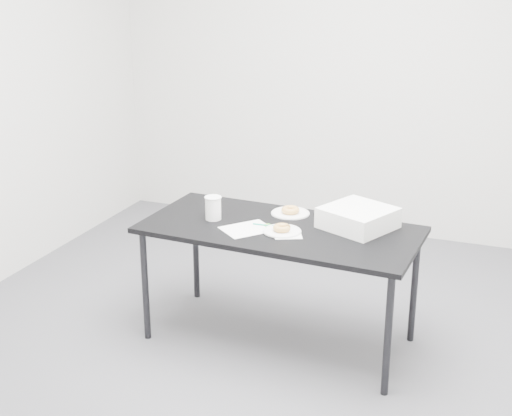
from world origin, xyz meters
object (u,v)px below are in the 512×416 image
(donut_far, at_px, (290,210))
(donut_near, at_px, (282,228))
(plate_far, at_px, (290,213))
(bakery_box, at_px, (358,218))
(pen, at_px, (263,225))
(plate_near, at_px, (282,231))
(table, at_px, (280,236))
(scorecard, at_px, (247,229))
(coffee_cup, at_px, (213,208))

(donut_far, bearing_deg, donut_near, -80.01)
(plate_far, bearing_deg, bakery_box, -10.89)
(donut_near, bearing_deg, donut_far, 99.99)
(donut_far, xyz_separation_m, bakery_box, (0.41, -0.08, 0.03))
(pen, xyz_separation_m, plate_near, (0.12, -0.05, -0.00))
(table, xyz_separation_m, plate_far, (-0.02, 0.23, 0.05))
(donut_near, distance_m, bakery_box, 0.42)
(plate_far, bearing_deg, table, -85.43)
(scorecard, relative_size, plate_near, 1.25)
(donut_far, bearing_deg, coffee_cup, -146.94)
(table, bearing_deg, plate_far, 97.47)
(donut_far, relative_size, coffee_cup, 0.78)
(donut_near, relative_size, bakery_box, 0.29)
(pen, relative_size, bakery_box, 0.36)
(table, relative_size, plate_far, 6.94)
(pen, height_order, donut_near, donut_near)
(pen, bearing_deg, plate_far, 69.81)
(plate_near, bearing_deg, donut_far, 99.99)
(plate_far, relative_size, coffee_cup, 1.65)
(scorecard, distance_m, donut_near, 0.19)
(table, distance_m, bakery_box, 0.43)
(donut_near, xyz_separation_m, plate_far, (-0.05, 0.29, -0.02))
(plate_far, height_order, bakery_box, bakery_box)
(pen, relative_size, plate_near, 0.58)
(donut_far, bearing_deg, plate_far, 0.00)
(coffee_cup, xyz_separation_m, bakery_box, (0.78, 0.16, -0.01))
(scorecard, xyz_separation_m, donut_far, (0.14, 0.32, 0.02))
(pen, bearing_deg, bakery_box, 15.22)
(coffee_cup, distance_m, bakery_box, 0.79)
(plate_near, distance_m, plate_far, 0.30)
(pen, distance_m, plate_far, 0.25)
(scorecard, bearing_deg, pen, 89.87)
(pen, height_order, donut_far, donut_far)
(plate_near, distance_m, bakery_box, 0.42)
(scorecard, relative_size, bakery_box, 0.77)
(table, height_order, plate_far, plate_far)
(table, bearing_deg, plate_near, -59.23)
(donut_far, height_order, coffee_cup, coffee_cup)
(scorecard, height_order, plate_near, plate_near)
(table, bearing_deg, donut_far, 97.47)
(pen, relative_size, coffee_cup, 0.90)
(table, distance_m, donut_near, 0.10)
(donut_far, distance_m, bakery_box, 0.42)
(scorecard, distance_m, pen, 0.10)
(pen, relative_size, plate_far, 0.54)
(donut_far, bearing_deg, scorecard, -113.32)
(donut_near, relative_size, plate_far, 0.44)
(plate_near, relative_size, coffee_cup, 1.55)
(pen, height_order, coffee_cup, coffee_cup)
(table, height_order, donut_far, donut_far)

